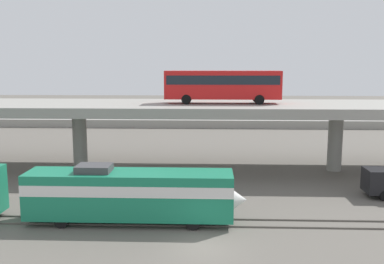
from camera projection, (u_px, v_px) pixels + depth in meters
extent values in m
plane|color=#605B54|center=(203.00, 247.00, 26.79)|extent=(260.00, 260.00, 0.00)
cube|color=#59544C|center=(204.00, 226.00, 30.02)|extent=(110.00, 0.12, 0.12)
cube|color=#59544C|center=(204.00, 219.00, 31.44)|extent=(110.00, 0.12, 0.12)
cube|color=#197A56|center=(130.00, 194.00, 30.62)|extent=(14.56, 3.00, 3.20)
cube|color=silver|center=(130.00, 186.00, 30.53)|extent=(14.56, 3.04, 0.77)
cone|color=silver|center=(233.00, 200.00, 30.39)|extent=(1.99, 2.85, 2.85)
cube|color=black|center=(212.00, 183.00, 30.26)|extent=(1.99, 2.70, 1.02)
cube|color=#3F3F42|center=(94.00, 168.00, 30.43)|extent=(2.40, 1.80, 0.50)
cylinder|color=black|center=(194.00, 210.00, 32.03)|extent=(0.96, 0.18, 0.96)
cylinder|color=black|center=(193.00, 223.00, 29.36)|extent=(0.96, 0.18, 0.96)
cylinder|color=black|center=(73.00, 209.00, 32.38)|extent=(0.96, 0.18, 0.96)
cylinder|color=black|center=(61.00, 222.00, 29.72)|extent=(0.96, 0.18, 0.96)
cube|color=gray|center=(206.00, 108.00, 45.50)|extent=(96.00, 11.43, 1.00)
cylinder|color=gray|center=(80.00, 140.00, 46.59)|extent=(1.50, 1.50, 6.10)
cylinder|color=gray|center=(335.00, 142.00, 45.52)|extent=(1.50, 1.50, 6.10)
cube|color=red|center=(223.00, 85.00, 45.03)|extent=(12.00, 2.55, 2.90)
cube|color=black|center=(223.00, 80.00, 44.95)|extent=(11.52, 2.59, 0.93)
cube|color=black|center=(280.00, 82.00, 44.75)|extent=(0.08, 2.30, 1.74)
cylinder|color=black|center=(257.00, 98.00, 46.31)|extent=(1.00, 0.26, 1.00)
cylinder|color=black|center=(259.00, 100.00, 43.92)|extent=(1.00, 0.26, 1.00)
cylinder|color=black|center=(187.00, 98.00, 46.60)|extent=(1.00, 0.26, 1.00)
cylinder|color=black|center=(186.00, 100.00, 44.21)|extent=(1.00, 0.26, 1.00)
cube|color=black|center=(377.00, 181.00, 36.58)|extent=(2.00, 2.30, 2.00)
cylinder|color=black|center=(375.00, 188.00, 37.80)|extent=(0.88, 0.28, 0.88)
cube|color=gray|center=(207.00, 121.00, 80.97)|extent=(78.99, 10.86, 1.43)
cube|color=#0C4C26|center=(165.00, 113.00, 81.21)|extent=(4.11, 1.72, 0.70)
cube|color=#1E232B|center=(166.00, 110.00, 81.11)|extent=(1.81, 1.51, 0.48)
cylinder|color=black|center=(158.00, 115.00, 80.51)|extent=(0.64, 0.20, 0.64)
cylinder|color=black|center=(159.00, 114.00, 82.12)|extent=(0.64, 0.20, 0.64)
cylinder|color=black|center=(171.00, 115.00, 80.41)|extent=(0.64, 0.20, 0.64)
cylinder|color=black|center=(172.00, 114.00, 82.02)|extent=(0.64, 0.20, 0.64)
cube|color=silver|center=(208.00, 112.00, 82.12)|extent=(4.58, 1.71, 0.70)
cube|color=#1E232B|center=(209.00, 109.00, 82.02)|extent=(2.02, 1.50, 0.48)
cylinder|color=black|center=(200.00, 115.00, 81.43)|extent=(0.64, 0.20, 0.64)
cylinder|color=black|center=(201.00, 114.00, 83.03)|extent=(0.64, 0.20, 0.64)
cylinder|color=black|center=(216.00, 115.00, 81.32)|extent=(0.64, 0.20, 0.64)
cylinder|color=black|center=(215.00, 114.00, 82.92)|extent=(0.64, 0.20, 0.64)
cube|color=#B7B7BC|center=(169.00, 112.00, 83.59)|extent=(4.38, 1.87, 0.70)
cube|color=#1E232B|center=(170.00, 108.00, 83.49)|extent=(1.93, 1.64, 0.48)
cylinder|color=black|center=(162.00, 114.00, 82.82)|extent=(0.64, 0.20, 0.64)
cylinder|color=black|center=(163.00, 113.00, 84.57)|extent=(0.64, 0.20, 0.64)
cylinder|color=black|center=(176.00, 114.00, 82.71)|extent=(0.64, 0.20, 0.64)
cylinder|color=black|center=(176.00, 113.00, 84.46)|extent=(0.64, 0.20, 0.64)
cube|color=silver|center=(255.00, 112.00, 82.77)|extent=(4.01, 1.87, 0.70)
cube|color=#1E232B|center=(254.00, 109.00, 82.69)|extent=(1.76, 1.65, 0.48)
cylinder|color=black|center=(261.00, 113.00, 83.66)|extent=(0.64, 0.20, 0.64)
cylinder|color=black|center=(262.00, 114.00, 81.90)|extent=(0.64, 0.20, 0.64)
cylinder|color=black|center=(248.00, 113.00, 83.75)|extent=(0.64, 0.20, 0.64)
cylinder|color=black|center=(249.00, 114.00, 82.00)|extent=(0.64, 0.20, 0.64)
cube|color=silver|center=(99.00, 113.00, 80.97)|extent=(4.63, 1.89, 0.70)
cube|color=#1E232B|center=(100.00, 110.00, 80.86)|extent=(2.04, 1.66, 0.48)
cylinder|color=black|center=(90.00, 115.00, 80.19)|extent=(0.64, 0.20, 0.64)
cylinder|color=black|center=(93.00, 114.00, 81.96)|extent=(0.64, 0.20, 0.64)
cylinder|color=black|center=(105.00, 116.00, 80.08)|extent=(0.64, 0.20, 0.64)
cylinder|color=black|center=(108.00, 114.00, 81.85)|extent=(0.64, 0.20, 0.64)
cube|color=#0C4C26|center=(295.00, 113.00, 80.61)|extent=(4.44, 1.82, 0.70)
cube|color=#1E232B|center=(297.00, 110.00, 80.51)|extent=(1.95, 1.60, 0.48)
cylinder|color=black|center=(289.00, 116.00, 79.87)|extent=(0.64, 0.20, 0.64)
cylinder|color=black|center=(287.00, 115.00, 81.57)|extent=(0.64, 0.20, 0.64)
cylinder|color=black|center=(304.00, 116.00, 79.76)|extent=(0.64, 0.20, 0.64)
cylinder|color=black|center=(302.00, 115.00, 81.47)|extent=(0.64, 0.20, 0.64)
cube|color=black|center=(144.00, 114.00, 78.99)|extent=(4.00, 1.75, 0.70)
cube|color=#1E232B|center=(142.00, 111.00, 78.91)|extent=(1.76, 1.54, 0.48)
cylinder|color=black|center=(151.00, 116.00, 79.82)|extent=(0.64, 0.20, 0.64)
cylinder|color=black|center=(150.00, 117.00, 78.18)|extent=(0.64, 0.20, 0.64)
cylinder|color=black|center=(138.00, 116.00, 79.92)|extent=(0.64, 0.20, 0.64)
cylinder|color=black|center=(136.00, 117.00, 78.28)|extent=(0.64, 0.20, 0.64)
cube|color=navy|center=(208.00, 111.00, 103.78)|extent=(140.00, 36.00, 0.01)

